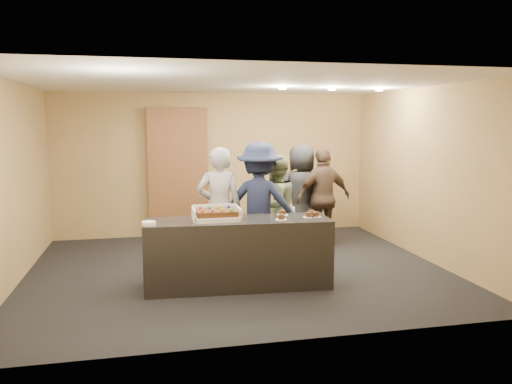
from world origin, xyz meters
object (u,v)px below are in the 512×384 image
person_navy_man (260,204)px  person_server_grey (220,208)px  plate_stack (149,223)px  person_brown_extra (323,198)px  cake_box (216,217)px  serving_counter (238,253)px  storage_cabinet (178,173)px  person_dark_suit (301,195)px  person_sage_man (275,207)px  sheet_cake (217,213)px

person_navy_man → person_server_grey: bearing=27.1°
plate_stack → person_brown_extra: 3.49m
cake_box → person_navy_man: bearing=49.6°
serving_counter → storage_cabinet: size_ratio=0.99×
plate_stack → person_dark_suit: size_ratio=0.10×
cake_box → person_server_grey: bearing=79.2°
serving_counter → person_sage_man: bearing=60.7°
person_sage_man → cake_box: bearing=18.2°
person_sage_man → person_brown_extra: person_brown_extra is taller
storage_cabinet → sheet_cake: size_ratio=4.74×
sheet_cake → plate_stack: (-0.86, -0.13, -0.08)m
person_brown_extra → person_dark_suit: person_dark_suit is taller
storage_cabinet → plate_stack: (-0.56, -3.28, -0.29)m
cake_box → person_server_grey: person_server_grey is taller
storage_cabinet → person_brown_extra: bearing=-30.4°
storage_cabinet → person_navy_man: storage_cabinet is taller
sheet_cake → person_brown_extra: person_brown_extra is taller
storage_cabinet → sheet_cake: storage_cabinet is taller
plate_stack → person_brown_extra: size_ratio=0.10×
serving_counter → person_server_grey: (-0.12, 0.88, 0.45)m
serving_counter → plate_stack: 1.24m
person_server_grey → person_brown_extra: person_server_grey is taller
serving_counter → person_dark_suit: size_ratio=1.34×
person_server_grey → person_sage_man: (0.96, 0.42, -0.08)m
serving_counter → person_navy_man: size_ratio=1.29×
person_navy_man → person_dark_suit: (0.99, 1.06, -0.03)m
person_sage_man → person_dark_suit: bearing=-163.5°
person_server_grey → person_sage_man: 1.05m
plate_stack → person_sage_man: size_ratio=0.11×
plate_stack → person_server_grey: 1.43m
person_server_grey → person_brown_extra: 2.11m
storage_cabinet → plate_stack: 3.34m
serving_counter → person_navy_man: (0.50, 0.94, 0.48)m
sheet_cake → person_dark_suit: 2.67m
person_navy_man → person_dark_suit: person_navy_man is taller
person_dark_suit → person_navy_man: bearing=43.9°
cake_box → sheet_cake: 0.06m
person_brown_extra → serving_counter: bearing=34.8°
person_server_grey → person_navy_man: 0.62m
cake_box → person_dark_suit: person_dark_suit is taller
plate_stack → serving_counter: bearing=6.3°
cake_box → person_sage_man: size_ratio=0.37×
storage_cabinet → sheet_cake: bearing=-84.6°
sheet_cake → person_sage_man: 1.72m
cake_box → serving_counter: bearing=-4.5°
person_navy_man → sheet_cake: bearing=71.8°
cake_box → person_navy_man: (0.78, 0.92, -0.01)m
serving_counter → person_navy_man: 1.17m
person_server_grey → person_navy_man: person_navy_man is taller
person_navy_man → person_dark_suit: size_ratio=1.04×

